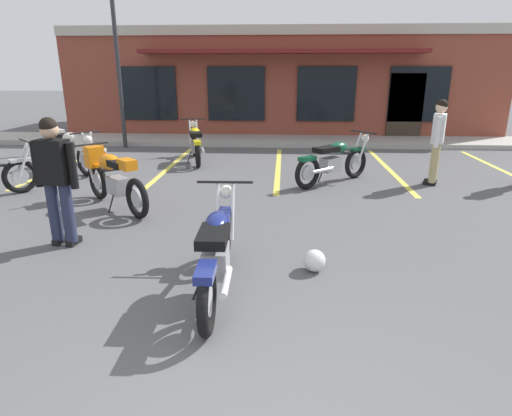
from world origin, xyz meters
The scene contains 14 objects.
ground_plane centered at (0.00, 3.81, 0.00)m, with size 80.00×80.00×0.00m, color #515154.
sidewalk_kerb centered at (0.00, 11.80, 0.07)m, with size 22.00×1.80×0.14m, color #A8A59E.
brick_storefront_building centered at (0.00, 15.57, 1.77)m, with size 14.50×6.84×3.53m.
painted_stall_lines centered at (0.00, 8.20, 0.00)m, with size 10.41×4.80×0.01m.
motorcycle_foreground_classic centered at (-0.54, 2.18, 0.46)m, with size 0.66×2.11×0.98m.
motorcycle_red_sportbike centered at (1.14, 6.83, 0.46)m, with size 1.70×1.60×0.98m.
motorcycle_black_cruiser centered at (-2.72, 5.01, 0.53)m, with size 1.67×1.63×0.98m.
motorcycle_silver_naked centered at (-4.63, 7.49, 0.53)m, with size 1.75×1.54×0.98m.
motorcycle_blue_standard centered at (-2.07, 8.79, 0.46)m, with size 0.90×2.07×0.98m.
person_in_shorts_foreground centered at (3.13, 6.86, 0.95)m, with size 0.38×0.59×1.68m.
person_by_back_row centered at (-2.75, 3.31, 0.95)m, with size 0.61×0.31×1.68m.
helmet_on_pavement centered at (0.50, 2.74, 0.13)m, with size 0.26×0.26×0.26m.
traffic_cone centered at (-4.33, 8.47, 0.26)m, with size 0.34×0.34×0.53m.
parking_lot_lamp_post centered at (-4.58, 10.60, 3.38)m, with size 0.24×0.76×5.26m.
Camera 1 is at (0.12, -1.85, 2.23)m, focal length 30.41 mm.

